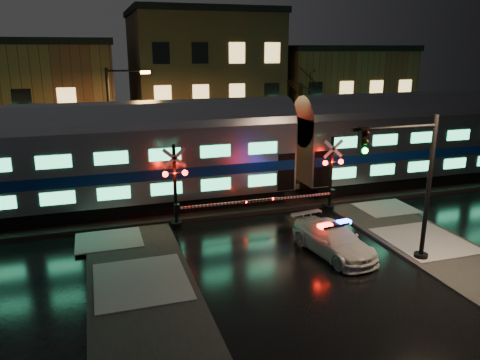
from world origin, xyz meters
name	(u,v)px	position (x,y,z in m)	size (l,w,h in m)	color
ground	(271,236)	(0.00, 0.00, 0.00)	(120.00, 120.00, 0.00)	black
ballast	(239,202)	(0.00, 5.00, 0.12)	(90.00, 4.20, 0.24)	black
sidewalk_left	(151,325)	(-6.50, -6.00, 0.06)	(4.00, 20.00, 0.12)	#2D2D2D
sidewalk_right	(474,270)	(6.50, -6.00, 0.06)	(4.00, 20.00, 0.12)	#2D2D2D
building_left	(23,103)	(-13.00, 22.00, 4.50)	(14.00, 10.00, 9.00)	brown
building_mid	(202,83)	(2.00, 22.50, 5.75)	(12.00, 11.00, 11.50)	brown
building_right	(332,96)	(15.00, 22.00, 4.25)	(12.00, 10.00, 8.50)	brown
train	(294,144)	(3.33, 5.00, 3.38)	(51.00, 3.12, 5.92)	black
police_car	(334,240)	(1.86, -2.77, 0.67)	(2.54, 4.82, 1.49)	silver
crossing_signal_right	(326,182)	(4.07, 2.31, 1.73)	(5.91, 0.66, 4.18)	black
crossing_signal_left	(183,194)	(-3.80, 2.31, 1.78)	(6.06, 0.67, 4.29)	black
traffic_light	(409,188)	(4.14, -4.52, 3.32)	(4.03, 0.72, 6.24)	black
streetlight	(115,124)	(-6.50, 9.00, 4.42)	(2.57, 0.27, 7.67)	black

